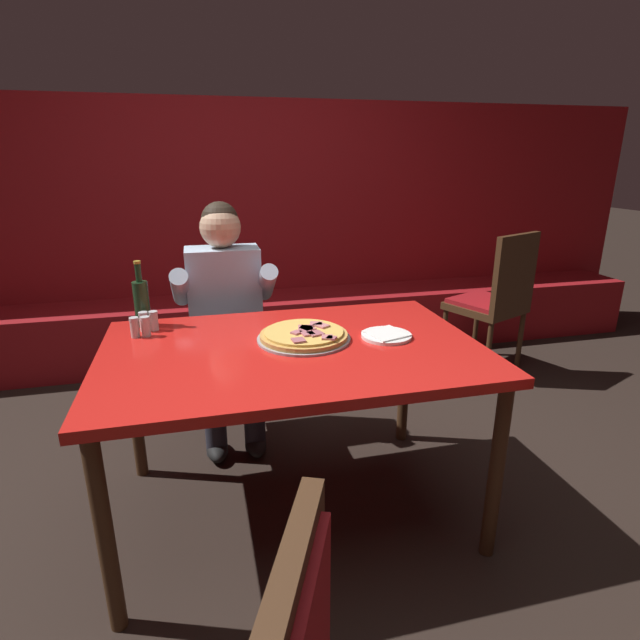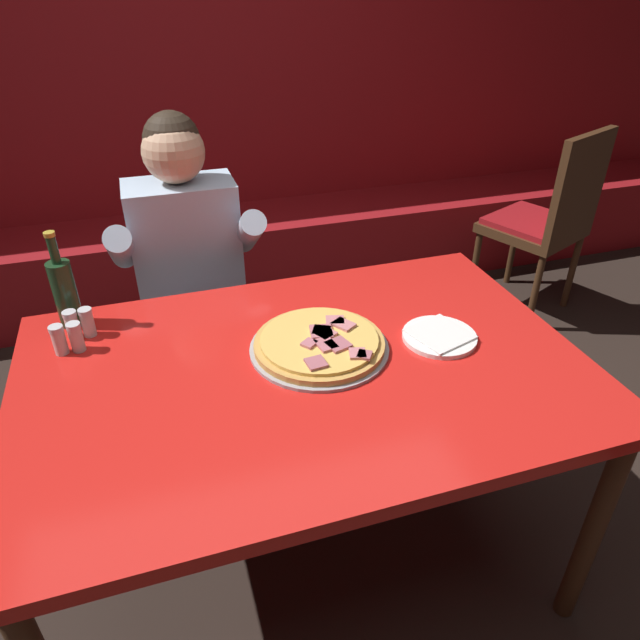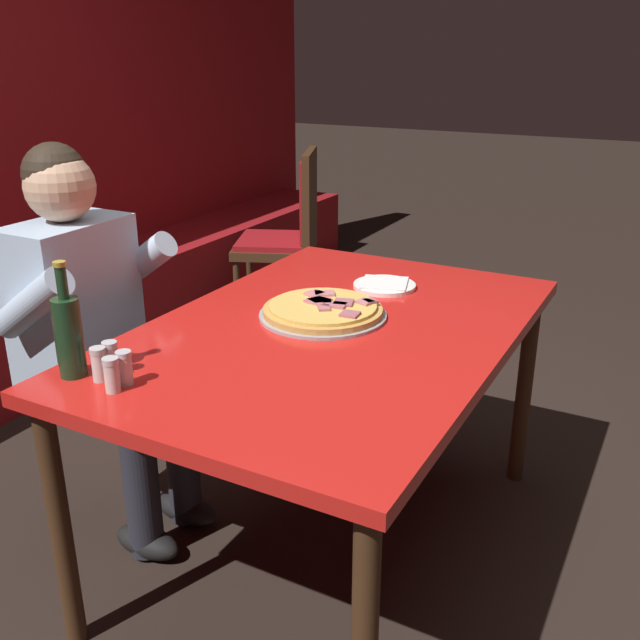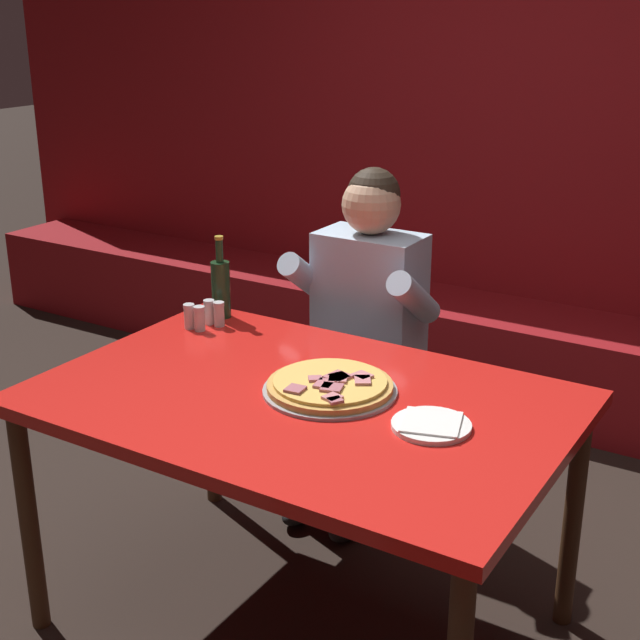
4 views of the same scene
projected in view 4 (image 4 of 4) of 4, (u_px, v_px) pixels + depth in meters
ground_plane at (303, 621)px, 2.77m from camera, size 24.00×24.00×0.00m
booth_wall_panel at (551, 197)px, 4.20m from camera, size 6.80×0.16×1.90m
booth_bench at (516, 360)px, 4.18m from camera, size 6.46×0.48×0.46m
main_dining_table at (301, 418)px, 2.54m from camera, size 1.49×0.99×0.77m
pizza at (330, 386)px, 2.52m from camera, size 0.38×0.38×0.05m
plate_white_paper at (431, 425)px, 2.32m from camera, size 0.21×0.21×0.02m
beer_bottle at (221, 287)px, 3.09m from camera, size 0.07×0.07×0.29m
shaker_red_pepper_flakes at (209, 313)px, 3.05m from camera, size 0.04×0.04×0.09m
shaker_parmesan at (219, 315)px, 3.03m from camera, size 0.04×0.04×0.09m
shaker_oregano at (189, 317)px, 3.01m from camera, size 0.04×0.04×0.09m
shaker_black_pepper at (200, 320)px, 2.99m from camera, size 0.04×0.04×0.09m
diner_seated_blue_shirt at (358, 329)px, 3.21m from camera, size 0.53×0.53×1.27m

